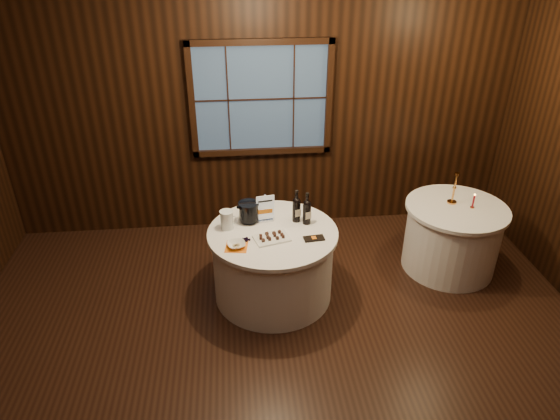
{
  "coord_description": "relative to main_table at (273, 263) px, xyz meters",
  "views": [
    {
      "loc": [
        -0.34,
        -3.13,
        3.32
      ],
      "look_at": [
        0.06,
        0.9,
        1.06
      ],
      "focal_mm": 32.0,
      "sensor_mm": 36.0,
      "label": 1
    }
  ],
  "objects": [
    {
      "name": "chocolate_plate",
      "position": [
        -0.02,
        -0.14,
        0.4
      ],
      "size": [
        0.37,
        0.3,
        0.05
      ],
      "rotation": [
        0.0,
        0.0,
        0.27
      ],
      "color": "white",
      "rests_on": "main_table"
    },
    {
      "name": "brass_candlestick",
      "position": [
        1.97,
        0.39,
        0.51
      ],
      "size": [
        0.1,
        0.1,
        0.35
      ],
      "color": "#D28D41",
      "rests_on": "side_table"
    },
    {
      "name": "grape_bunch",
      "position": [
        -0.27,
        -0.16,
        0.4
      ],
      "size": [
        0.15,
        0.07,
        0.04
      ],
      "rotation": [
        0.0,
        0.0,
        0.17
      ],
      "color": "black",
      "rests_on": "main_table"
    },
    {
      "name": "back_wall",
      "position": [
        0.0,
        1.48,
        1.16
      ],
      "size": [
        6.0,
        0.1,
        3.0
      ],
      "color": "black",
      "rests_on": "ground"
    },
    {
      "name": "sign_stand",
      "position": [
        -0.06,
        0.21,
        0.48
      ],
      "size": [
        0.18,
        0.11,
        0.3
      ],
      "rotation": [
        0.0,
        0.0,
        0.15
      ],
      "color": "silver",
      "rests_on": "main_table"
    },
    {
      "name": "chocolate_box",
      "position": [
        0.38,
        -0.18,
        0.39
      ],
      "size": [
        0.2,
        0.12,
        0.02
      ],
      "primitive_type": "cube",
      "rotation": [
        0.0,
        0.0,
        0.11
      ],
      "color": "black",
      "rests_on": "main_table"
    },
    {
      "name": "red_candle",
      "position": [
        2.14,
        0.26,
        0.45
      ],
      "size": [
        0.05,
        0.05,
        0.17
      ],
      "color": "#D28D41",
      "rests_on": "side_table"
    },
    {
      "name": "orange_napkin",
      "position": [
        -0.36,
        -0.24,
        0.38
      ],
      "size": [
        0.23,
        0.23,
        0.0
      ],
      "primitive_type": "cube",
      "rotation": [
        0.0,
        0.0,
        -0.14
      ],
      "color": "orange",
      "rests_on": "main_table"
    },
    {
      "name": "ground",
      "position": [
        0.0,
        -1.0,
        -0.39
      ],
      "size": [
        6.0,
        6.0,
        0.0
      ],
      "primitive_type": "plane",
      "color": "black",
      "rests_on": "ground"
    },
    {
      "name": "glass_pitcher",
      "position": [
        -0.44,
        0.1,
        0.48
      ],
      "size": [
        0.18,
        0.13,
        0.19
      ],
      "rotation": [
        0.0,
        0.0,
        -0.2
      ],
      "color": "white",
      "rests_on": "main_table"
    },
    {
      "name": "port_bottle_right",
      "position": [
        0.35,
        0.12,
        0.53
      ],
      "size": [
        0.08,
        0.09,
        0.34
      ],
      "rotation": [
        0.0,
        0.0,
        0.26
      ],
      "color": "black",
      "rests_on": "main_table"
    },
    {
      "name": "main_table",
      "position": [
        0.0,
        0.0,
        0.0
      ],
      "size": [
        1.28,
        1.28,
        0.77
      ],
      "color": "white",
      "rests_on": "ground"
    },
    {
      "name": "cracker_bowl",
      "position": [
        -0.36,
        -0.24,
        0.41
      ],
      "size": [
        0.19,
        0.19,
        0.04
      ],
      "primitive_type": "imported",
      "rotation": [
        0.0,
        0.0,
        0.17
      ],
      "color": "white",
      "rests_on": "orange_napkin"
    },
    {
      "name": "ice_bucket",
      "position": [
        -0.22,
        0.21,
        0.49
      ],
      "size": [
        0.21,
        0.21,
        0.21
      ],
      "color": "black",
      "rests_on": "main_table"
    },
    {
      "name": "port_bottle_left",
      "position": [
        0.25,
        0.18,
        0.53
      ],
      "size": [
        0.08,
        0.09,
        0.34
      ],
      "rotation": [
        0.0,
        0.0,
        0.28
      ],
      "color": "black",
      "rests_on": "main_table"
    },
    {
      "name": "side_table",
      "position": [
        2.0,
        0.3,
        0.0
      ],
      "size": [
        1.08,
        1.08,
        0.77
      ],
      "color": "white",
      "rests_on": "ground"
    }
  ]
}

